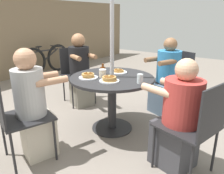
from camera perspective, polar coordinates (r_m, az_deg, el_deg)
The scene contains 18 objects.
ground_plane at distance 3.00m, azimuth 0.00°, elevation -10.57°, with size 12.00×12.00×0.00m, color gray.
patio_table at distance 2.77m, azimuth 0.00°, elevation -0.12°, with size 1.05×1.05×0.71m.
umbrella_pole at distance 2.64m, azimuth 0.00°, elevation 13.43°, with size 0.05×0.05×2.45m, color #ADADB2.
patio_chair_north at distance 3.54m, azimuth 16.02°, elevation 2.67°, with size 0.61×0.61×0.92m.
diner_north at distance 3.41m, azimuth 13.99°, elevation 1.94°, with size 0.56×0.48×1.14m.
patio_chair_east at distance 3.79m, azimuth -9.35°, elevation 4.15°, with size 0.62×0.62×0.92m.
diner_east at distance 3.62m, azimuth -8.26°, elevation 3.68°, with size 0.47×0.54×1.18m.
patio_chair_south at distance 2.33m, azimuth -23.94°, elevation -6.35°, with size 0.59×0.59×0.92m.
diner_south at distance 2.36m, azimuth -19.76°, elevation -5.30°, with size 0.53×0.42×1.16m.
patio_chair_west at distance 2.09m, azimuth 21.20°, elevation -8.85°, with size 0.57×0.57×0.92m.
diner_west at distance 2.19m, azimuth 16.89°, elevation -8.34°, with size 0.46×0.57×1.10m.
pancake_plate_a at distance 2.68m, azimuth -6.23°, elevation 2.83°, with size 0.23×0.23×0.07m.
pancake_plate_b at distance 2.52m, azimuth -0.69°, elevation 2.00°, with size 0.23×0.23×0.07m.
pancake_plate_c at distance 2.92m, azimuth 1.67°, elevation 4.06°, with size 0.23×0.23×0.05m.
syrup_bottle at distance 2.80m, azimuth -2.35°, elevation 4.31°, with size 0.09×0.07×0.15m.
coffee_cup at distance 2.71m, azimuth -2.46°, elevation 3.63°, with size 0.09×0.09×0.10m.
drinking_glass_a at distance 2.47m, azimuth 7.32°, elevation 2.16°, with size 0.07×0.07×0.11m, color silver.
bicycle at distance 5.85m, azimuth -16.72°, elevation 6.86°, with size 1.50×0.44×0.74m.
Camera 1 is at (-2.11, -1.57, 1.45)m, focal length 35.00 mm.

